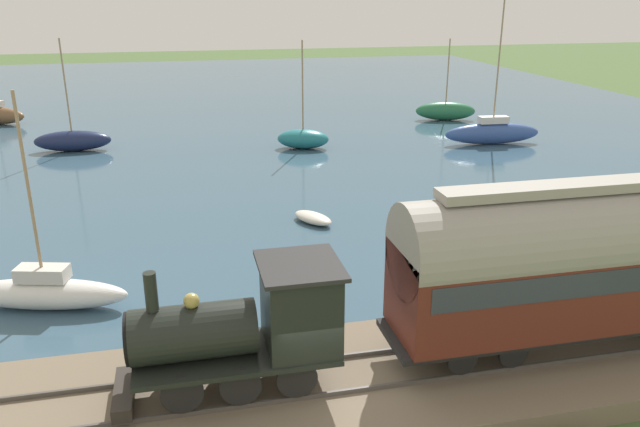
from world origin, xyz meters
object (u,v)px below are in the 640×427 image
(sailboat_green, at_px, (445,111))
(sailboat_navy, at_px, (73,140))
(sailboat_teal, at_px, (303,138))
(steam_locomotive, at_px, (250,323))
(sailboat_white, at_px, (45,291))
(rowboat_off_pier, at_px, (313,218))
(sailboat_blue, at_px, (492,132))
(passenger_coach, at_px, (594,257))

(sailboat_green, distance_m, sailboat_navy, 27.39)
(sailboat_green, height_order, sailboat_teal, sailboat_teal)
(steam_locomotive, distance_m, sailboat_white, 8.91)
(sailboat_green, height_order, sailboat_navy, sailboat_navy)
(steam_locomotive, distance_m, sailboat_green, 37.87)
(rowboat_off_pier, bearing_deg, sailboat_blue, 8.67)
(sailboat_blue, distance_m, sailboat_teal, 12.53)
(sailboat_teal, xyz_separation_m, sailboat_navy, (2.58, 14.33, 0.02))
(sailboat_blue, relative_size, rowboat_off_pier, 4.16)
(passenger_coach, bearing_deg, sailboat_white, 65.84)
(sailboat_green, bearing_deg, sailboat_white, 151.13)
(sailboat_white, height_order, rowboat_off_pier, sailboat_white)
(sailboat_green, xyz_separation_m, sailboat_navy, (-4.19, 27.07, -0.06))
(sailboat_white, height_order, sailboat_navy, sailboat_navy)
(sailboat_green, height_order, sailboat_blue, sailboat_blue)
(steam_locomotive, height_order, sailboat_teal, sailboat_teal)
(sailboat_teal, distance_m, rowboat_off_pier, 13.77)
(sailboat_navy, bearing_deg, sailboat_white, -171.31)
(rowboat_off_pier, bearing_deg, passenger_coach, -99.69)
(sailboat_white, bearing_deg, rowboat_off_pier, -45.34)
(passenger_coach, relative_size, sailboat_teal, 1.60)
(sailboat_white, bearing_deg, sailboat_green, -29.11)
(steam_locomotive, height_order, sailboat_navy, sailboat_navy)
(sailboat_green, relative_size, sailboat_navy, 0.90)
(sailboat_blue, bearing_deg, sailboat_white, 130.80)
(passenger_coach, relative_size, sailboat_white, 1.57)
(sailboat_blue, relative_size, sailboat_teal, 1.41)
(steam_locomotive, bearing_deg, sailboat_white, 41.40)
(passenger_coach, relative_size, sailboat_green, 1.75)
(sailboat_teal, xyz_separation_m, rowboat_off_pier, (-13.58, 2.29, -0.43))
(steam_locomotive, relative_size, sailboat_white, 0.76)
(rowboat_off_pier, bearing_deg, steam_locomotive, -139.22)
(sailboat_green, relative_size, rowboat_off_pier, 2.71)
(passenger_coach, height_order, sailboat_blue, sailboat_blue)
(rowboat_off_pier, bearing_deg, sailboat_white, 179.44)
(sailboat_green, distance_m, sailboat_teal, 14.43)
(sailboat_green, bearing_deg, rowboat_off_pier, 158.40)
(sailboat_teal, height_order, rowboat_off_pier, sailboat_teal)
(sailboat_navy, bearing_deg, sailboat_teal, -97.06)
(passenger_coach, bearing_deg, sailboat_green, -17.58)
(steam_locomotive, xyz_separation_m, sailboat_teal, (25.86, -6.42, -1.70))
(steam_locomotive, bearing_deg, sailboat_teal, -13.95)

